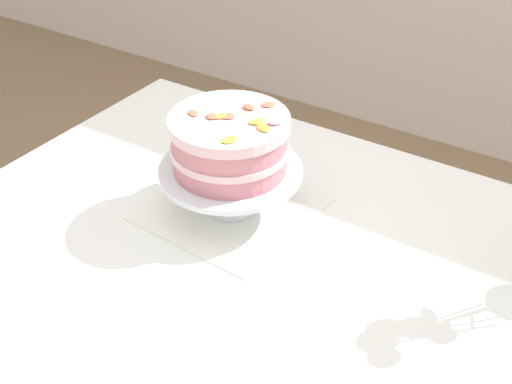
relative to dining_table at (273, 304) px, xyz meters
The scene contains 4 objects.
dining_table is the anchor object (origin of this frame).
linen_napkin 0.23m from the dining_table, 146.33° to the left, with size 0.32×0.32×0.00m, color white.
cake_stand 0.27m from the dining_table, 146.33° to the left, with size 0.29×0.29×0.10m.
layer_cake 0.32m from the dining_table, 146.31° to the left, with size 0.24×0.24×0.12m.
Camera 1 is at (0.46, -0.79, 1.54)m, focal length 45.49 mm.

